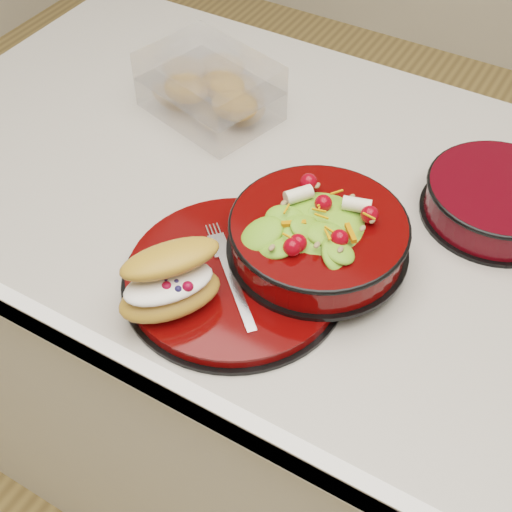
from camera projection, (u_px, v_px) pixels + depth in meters
The scene contains 7 objects.
island_counter at pixel (281, 363), 1.36m from camera, with size 1.24×0.74×0.90m.
dinner_plate at pixel (235, 277), 0.90m from camera, with size 0.29×0.29×0.02m.
salad_bowl at pixel (319, 230), 0.89m from camera, with size 0.24×0.24×0.10m.
croissant at pixel (172, 281), 0.84m from camera, with size 0.13×0.16×0.08m.
fork at pixel (231, 277), 0.89m from camera, with size 0.14×0.13×0.00m.
pastry_box at pixel (210, 88), 1.13m from camera, with size 0.23×0.19×0.09m.
extra_bowl at pixel (498, 199), 0.97m from camera, with size 0.21×0.21×0.05m.
Camera 1 is at (0.35, -0.70, 1.59)m, focal length 50.00 mm.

